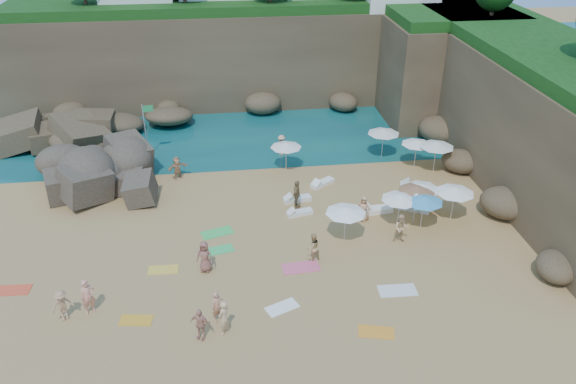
{
  "coord_description": "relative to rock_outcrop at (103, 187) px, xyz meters",
  "views": [
    {
      "loc": [
        -1.46,
        -24.95,
        17.87
      ],
      "look_at": [
        2.0,
        3.0,
        2.0
      ],
      "focal_mm": 35.0,
      "sensor_mm": 36.0,
      "label": 1
    }
  ],
  "objects": [
    {
      "name": "parasol_3",
      "position": [
        22.39,
        -0.48,
        2.05
      ],
      "size": [
        2.36,
        2.36,
        2.23
      ],
      "color": "silver",
      "rests_on": "ground"
    },
    {
      "name": "person_stand_0",
      "position": [
        1.4,
        -12.43,
        0.92
      ],
      "size": [
        0.8,
        0.72,
        1.84
      ],
      "primitive_type": "imported",
      "rotation": [
        0.0,
        0.0,
        0.53
      ],
      "color": "#E38F77",
      "rests_on": "ground"
    },
    {
      "name": "parasol_9",
      "position": [
        14.47,
        -8.05,
        1.98
      ],
      "size": [
        2.28,
        2.28,
        2.15
      ],
      "color": "silver",
      "rests_on": "ground"
    },
    {
      "name": "lounger_4",
      "position": [
        20.35,
        -2.73,
        0.15
      ],
      "size": [
        2.06,
        1.26,
        0.3
      ],
      "primitive_type": "cube",
      "rotation": [
        0.0,
        0.0,
        -0.34
      ],
      "color": "silver",
      "rests_on": "ground"
    },
    {
      "name": "person_lie_1",
      "position": [
        6.56,
        -14.8,
        0.19
      ],
      "size": [
        1.52,
        1.82,
        0.38
      ],
      "primitive_type": "imported",
      "rotation": [
        0.0,
        0.0,
        -0.45
      ],
      "color": "tan",
      "rests_on": "ground"
    },
    {
      "name": "cliff_right",
      "position": [
        28.58,
        -0.69,
        4.0
      ],
      "size": [
        8.0,
        30.0,
        8.0
      ],
      "primitive_type": "cube",
      "color": "brown",
      "rests_on": "ground"
    },
    {
      "name": "marina_masts",
      "position": [
        -6.92,
        21.31,
        3.0
      ],
      "size": [
        3.1,
        0.1,
        6.0
      ],
      "color": "white",
      "rests_on": "ground"
    },
    {
      "name": "person_stand_4",
      "position": [
        16.01,
        -6.1,
        0.81
      ],
      "size": [
        0.9,
        0.76,
        1.62
      ],
      "primitive_type": "imported",
      "rotation": [
        0.0,
        0.0,
        -0.49
      ],
      "color": "tan",
      "rests_on": "ground"
    },
    {
      "name": "lounger_5",
      "position": [
        12.37,
        -5.0,
        0.12
      ],
      "size": [
        1.66,
        0.87,
        0.25
      ],
      "primitive_type": "cube",
      "rotation": [
        0.0,
        0.0,
        0.22
      ],
      "color": "white",
      "rests_on": "ground"
    },
    {
      "name": "towel_9",
      "position": [
        11.69,
        -10.26,
        0.02
      ],
      "size": [
        2.02,
        1.14,
        0.03
      ],
      "primitive_type": "cube",
      "rotation": [
        0.0,
        0.0,
        0.09
      ],
      "color": "#E15776",
      "rests_on": "ground"
    },
    {
      "name": "person_stand_5",
      "position": [
        4.85,
        0.65,
        0.8
      ],
      "size": [
        1.52,
        1.09,
        1.61
      ],
      "primitive_type": "imported",
      "rotation": [
        0.0,
        0.0,
        0.5
      ],
      "color": "tan",
      "rests_on": "ground"
    },
    {
      "name": "parasol_7",
      "position": [
        21.25,
        -6.62,
        1.98
      ],
      "size": [
        2.28,
        2.28,
        2.16
      ],
      "color": "silver",
      "rests_on": "ground"
    },
    {
      "name": "lounger_3",
      "position": [
        12.45,
        -3.38,
        0.14
      ],
      "size": [
        1.81,
        0.86,
        0.27
      ],
      "primitive_type": "cube",
      "rotation": [
        0.0,
        0.0,
        0.16
      ],
      "color": "white",
      "rests_on": "ground"
    },
    {
      "name": "person_stand_3",
      "position": [
        12.3,
        -4.16,
        0.93
      ],
      "size": [
        0.82,
        1.18,
        1.85
      ],
      "primitive_type": "imported",
      "rotation": [
        0.0,
        0.0,
        1.19
      ],
      "color": "olive",
      "rests_on": "ground"
    },
    {
      "name": "cliff_back",
      "position": [
        11.58,
        16.31,
        4.0
      ],
      "size": [
        44.0,
        8.0,
        8.0
      ],
      "primitive_type": "cube",
      "color": "brown",
      "rests_on": "ground"
    },
    {
      "name": "towel_10",
      "position": [
        14.37,
        -15.41,
        0.01
      ],
      "size": [
        1.77,
        1.18,
        0.03
      ],
      "primitive_type": "cube",
      "rotation": [
        0.0,
        0.0,
        -0.25
      ],
      "color": "orange",
      "rests_on": "ground"
    },
    {
      "name": "towel_2",
      "position": [
        3.56,
        -13.3,
        0.01
      ],
      "size": [
        1.59,
        0.96,
        0.03
      ],
      "primitive_type": "cube",
      "rotation": [
        0.0,
        0.0,
        -0.14
      ],
      "color": "orange",
      "rests_on": "ground"
    },
    {
      "name": "towel_5",
      "position": [
        10.36,
        -13.24,
        0.01
      ],
      "size": [
        1.74,
        1.35,
        0.03
      ],
      "primitive_type": "cube",
      "rotation": [
        0.0,
        0.0,
        0.42
      ],
      "color": "white",
      "rests_on": "ground"
    },
    {
      "name": "parasol_1",
      "position": [
        19.45,
        2.24,
        2.0
      ],
      "size": [
        2.3,
        2.3,
        2.18
      ],
      "color": "silver",
      "rests_on": "ground"
    },
    {
      "name": "parasol_8",
      "position": [
        17.9,
        -6.89,
        1.91
      ],
      "size": [
        2.2,
        2.2,
        2.08
      ],
      "color": "silver",
      "rests_on": "ground"
    },
    {
      "name": "person_lie_5",
      "position": [
        17.55,
        -8.55,
        0.32
      ],
      "size": [
        1.13,
        1.82,
        0.64
      ],
      "primitive_type": "imported",
      "rotation": [
        0.0,
        0.0,
        -0.19
      ],
      "color": "tan",
      "rests_on": "ground"
    },
    {
      "name": "cliff_corner",
      "position": [
        26.58,
        11.31,
        4.0
      ],
      "size": [
        10.0,
        12.0,
        8.0
      ],
      "primitive_type": "cube",
      "color": "brown",
      "rests_on": "ground"
    },
    {
      "name": "ground",
      "position": [
        9.58,
        -8.69,
        0.0
      ],
      "size": [
        120.0,
        120.0,
        0.0
      ],
      "primitive_type": "plane",
      "color": "tan",
      "rests_on": "ground"
    },
    {
      "name": "person_lie_0",
      "position": [
        0.32,
        -12.79,
        0.21
      ],
      "size": [
        1.64,
        1.86,
        0.42
      ],
      "primitive_type": "imported",
      "rotation": [
        0.0,
        0.0,
        0.5
      ],
      "color": "tan",
      "rests_on": "ground"
    },
    {
      "name": "towel_3",
      "position": [
        7.46,
        -8.15,
        0.01
      ],
      "size": [
        1.71,
        1.13,
        0.03
      ],
      "primitive_type": "cube",
      "rotation": [
        0.0,
        0.0,
        0.24
      ],
      "color": "#35BB5C",
      "rests_on": "ground"
    },
    {
      "name": "towel_11",
      "position": [
        7.37,
        -6.42,
        0.02
      ],
      "size": [
        1.98,
        1.39,
        0.03
      ],
      "primitive_type": "cube",
      "rotation": [
        0.0,
        0.0,
        0.3
      ],
      "color": "green",
      "rests_on": "ground"
    },
    {
      "name": "parasol_0",
      "position": [
        12.27,
        1.04,
        1.87
      ],
      "size": [
        2.16,
        2.16,
        2.04
      ],
      "color": "silver",
      "rests_on": "ground"
    },
    {
      "name": "parasol_2",
      "position": [
        21.32,
        0.42,
        1.86
      ],
      "size": [
        2.15,
        2.15,
        2.03
      ],
      "color": "silver",
      "rests_on": "ground"
    },
    {
      "name": "lounger_1",
      "position": [
        19.38,
        -5.31,
        0.15
      ],
      "size": [
        2.05,
        1.49,
        0.31
      ],
      "primitive_type": "cube",
      "rotation": [
        0.0,
        0.0,
        -0.48
      ],
      "color": "silver",
      "rests_on": "ground"
    },
    {
      "name": "parasol_10",
      "position": [
        19.16,
        -7.29,
        1.91
      ],
      "size": [
        2.2,
        2.2,
        2.09
      ],
      "color": "silver",
      "rests_on": "ground"
    },
    {
      "name": "towel_13",
      "position": [
        16.16,
        -12.71,
        0.02
      ],
      "size": [
        1.92,
        1.01,
        0.03
      ],
      "primitive_type": "cube",
      "rotation": [
        0.0,
        0.0,
        -0.04
      ],
      "color": "silver",
      "rests_on": "ground"
    },
    {
      "name": "rock_promontory",
      "position": [
        -1.42,
        7.31,
        0.0
      ],
      "size": [
        12.0,
        7.0,
        2.0
      ],
      "primitive_type": null,
      "color": "brown",
      "rests_on": "ground"
    },
    {
      "name": "person_lie_4",
      "position": [
        7.34,
        -13.75,
        0.19
      ],
      "size": [
        1.29,
        1.66,
        0.38
      ],
      "primitive_type": "imported",
      "rotation": [
        0.0,
        0.0,
        0.53
      ],
      "color": "tan",
      "rests_on": "ground"
    },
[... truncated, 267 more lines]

